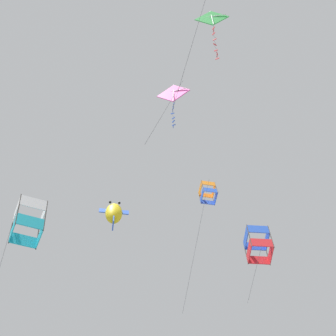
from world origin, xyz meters
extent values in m
ellipsoid|color=yellow|center=(1.23, -3.36, 24.78)|extent=(1.65, 1.44, 1.91)
cube|color=blue|center=(0.93, -3.01, 24.97)|extent=(0.49, 0.65, 0.38)
cube|color=blue|center=(1.37, -3.80, 24.97)|extent=(0.49, 0.65, 0.38)
cube|color=blue|center=(1.62, -3.15, 23.83)|extent=(0.67, 0.41, 0.73)
sphere|color=black|center=(1.17, -3.12, 25.43)|extent=(0.23, 0.21, 0.18)
sphere|color=black|center=(1.41, -3.54, 25.43)|extent=(0.23, 0.21, 0.18)
cube|color=orange|center=(-4.90, 0.03, 30.68)|extent=(0.65, 0.86, 0.46)
cube|color=orange|center=(-5.60, -0.41, 30.36)|extent=(0.65, 0.86, 0.46)
cube|color=orange|center=(-5.49, 0.19, 30.52)|extent=(0.86, 0.56, 0.76)
cube|color=orange|center=(-5.01, -0.57, 30.52)|extent=(0.86, 0.56, 0.76)
cube|color=blue|center=(-4.63, 0.21, 29.85)|extent=(0.65, 0.86, 0.46)
cube|color=blue|center=(-5.33, -0.24, 29.53)|extent=(0.65, 0.86, 0.46)
cube|color=blue|center=(-5.22, 0.36, 29.69)|extent=(0.86, 0.56, 0.76)
cube|color=blue|center=(-4.74, -0.39, 29.69)|extent=(0.86, 0.56, 0.76)
cylinder|color=#332D28|center=(-5.00, 0.50, 30.26)|extent=(0.48, 0.32, 1.36)
cylinder|color=#332D28|center=(-4.52, -0.26, 30.26)|extent=(0.48, 0.32, 1.36)
cylinder|color=#332D28|center=(-5.71, 0.05, 29.94)|extent=(0.48, 0.32, 1.36)
cylinder|color=#332D28|center=(-5.23, -0.70, 29.94)|extent=(0.48, 0.32, 1.36)
cylinder|color=#47474C|center=(-3.76, -0.57, 25.53)|extent=(1.21, 2.31, 7.88)
cube|color=green|center=(7.03, 4.08, 30.09)|extent=(0.47, 1.58, 1.61)
cylinder|color=white|center=(7.06, 4.09, 30.09)|extent=(0.47, 0.25, 1.83)
cylinder|color=white|center=(7.02, 4.08, 30.23)|extent=(0.29, 1.30, 0.04)
cylinder|color=#47474C|center=(7.26, 4.17, 29.03)|extent=(0.02, 0.04, 0.29)
cube|color=red|center=(7.27, 4.17, 28.88)|extent=(0.10, 0.16, 0.06)
cylinder|color=#47474C|center=(7.30, 4.17, 28.73)|extent=(0.02, 0.07, 0.30)
cube|color=red|center=(7.34, 4.18, 28.59)|extent=(0.16, 0.08, 0.06)
cylinder|color=#47474C|center=(7.36, 4.18, 28.44)|extent=(0.01, 0.06, 0.29)
cube|color=red|center=(7.38, 4.18, 28.29)|extent=(0.10, 0.16, 0.06)
cylinder|color=#47474C|center=(7.33, 4.18, 28.15)|extent=(0.01, 0.12, 0.30)
cube|color=red|center=(7.27, 4.18, 28.00)|extent=(0.05, 0.17, 0.06)
cylinder|color=#47474C|center=(7.24, 4.16, 27.85)|extent=(0.04, 0.07, 0.30)
cube|color=red|center=(7.21, 4.15, 27.71)|extent=(0.15, 0.11, 0.06)
cylinder|color=#47474C|center=(7.16, 4.15, 27.56)|extent=(0.01, 0.11, 0.30)
cube|color=red|center=(7.11, 4.15, 27.41)|extent=(0.02, 0.17, 0.06)
cylinder|color=#47474C|center=(7.14, 4.17, 27.27)|extent=(0.06, 0.07, 0.30)
cube|color=red|center=(7.17, 4.20, 27.12)|extent=(0.17, 0.02, 0.06)
cylinder|color=#47474C|center=(7.20, 4.20, 26.97)|extent=(0.01, 0.08, 0.30)
cube|color=red|center=(7.24, 4.20, 26.83)|extent=(0.17, 0.07, 0.06)
cylinder|color=#47474C|center=(7.28, 4.21, 26.68)|extent=(0.03, 0.09, 0.30)
cube|color=red|center=(7.32, 4.22, 26.53)|extent=(0.03, 0.17, 0.06)
cylinder|color=#47474C|center=(8.39, 3.44, 26.43)|extent=(1.49, 2.32, 5.49)
cube|color=#DB2D93|center=(4.37, 1.13, 28.87)|extent=(0.38, 1.71, 1.69)
cylinder|color=white|center=(4.39, 1.14, 28.88)|extent=(0.59, 0.23, 1.91)
cylinder|color=white|center=(4.35, 1.12, 29.02)|extent=(0.10, 1.39, 0.04)
cylinder|color=#47474C|center=(4.65, 1.24, 27.80)|extent=(0.05, 0.04, 0.23)
cube|color=blue|center=(4.67, 1.25, 27.69)|extent=(0.16, 0.10, 0.06)
cylinder|color=#47474C|center=(4.66, 1.24, 27.58)|extent=(0.05, 0.03, 0.23)
cube|color=blue|center=(4.65, 1.22, 27.46)|extent=(0.17, 0.04, 0.06)
cylinder|color=#47474C|center=(4.66, 1.21, 27.35)|extent=(0.03, 0.04, 0.23)
cube|color=blue|center=(4.68, 1.20, 27.24)|extent=(0.17, 0.07, 0.06)
cylinder|color=#47474C|center=(4.68, 1.19, 27.13)|extent=(0.03, 0.02, 0.23)
cube|color=blue|center=(4.69, 1.19, 27.01)|extent=(0.04, 0.17, 0.06)
cylinder|color=#47474C|center=(4.64, 1.19, 26.90)|extent=(0.02, 0.11, 0.23)
cube|color=blue|center=(4.58, 1.20, 26.79)|extent=(0.08, 0.17, 0.06)
cylinder|color=#47474C|center=(4.58, 1.19, 26.67)|extent=(0.01, 0.01, 0.23)
cube|color=blue|center=(4.58, 1.19, 26.56)|extent=(0.10, 0.16, 0.06)
cylinder|color=#47474C|center=(4.57, 1.20, 26.45)|extent=(0.01, 0.04, 0.23)
cube|color=blue|center=(4.55, 1.20, 26.33)|extent=(0.02, 0.17, 0.06)
cylinder|color=#47474C|center=(4.62, 1.21, 26.22)|extent=(0.03, 0.13, 0.23)
cube|color=blue|center=(4.68, 1.22, 26.11)|extent=(0.17, 0.07, 0.06)
cylinder|color=#47474C|center=(5.60, 1.14, 26.21)|extent=(0.17, 1.93, 3.41)
cube|color=blue|center=(-3.69, 3.04, 25.43)|extent=(0.73, 1.17, 0.62)
cube|color=blue|center=(-4.72, 2.54, 25.08)|extent=(0.73, 1.17, 0.62)
cube|color=blue|center=(-4.47, 3.33, 25.26)|extent=(1.21, 0.62, 0.96)
cube|color=blue|center=(-3.94, 2.25, 25.26)|extent=(1.21, 0.62, 0.96)
cube|color=red|center=(-3.37, 3.20, 24.30)|extent=(0.73, 1.17, 0.62)
cube|color=red|center=(-4.40, 2.70, 23.94)|extent=(0.73, 1.17, 0.62)
cube|color=red|center=(-4.15, 3.48, 24.12)|extent=(1.21, 0.62, 0.96)
cube|color=red|center=(-3.62, 2.41, 24.12)|extent=(1.21, 0.62, 0.96)
cylinder|color=#332D28|center=(-3.80, 3.65, 24.87)|extent=(0.58, 0.32, 1.85)
cylinder|color=#332D28|center=(-3.27, 2.58, 24.87)|extent=(0.58, 0.32, 1.85)
cylinder|color=#332D28|center=(-4.82, 3.15, 24.51)|extent=(0.58, 0.32, 1.85)
cylinder|color=#332D28|center=(-4.29, 2.08, 24.51)|extent=(0.58, 0.32, 1.85)
cylinder|color=#47474C|center=(-3.19, 2.66, 22.42)|extent=(0.67, 1.24, 2.79)
cube|color=white|center=(3.26, -6.91, 24.97)|extent=(1.09, 1.09, 0.72)
cube|color=white|center=(2.31, -7.86, 24.72)|extent=(1.09, 1.09, 0.72)
cube|color=white|center=(2.30, -6.90, 24.85)|extent=(1.08, 1.07, 0.96)
cube|color=white|center=(3.27, -7.87, 24.85)|extent=(1.08, 1.07, 0.96)
cube|color=#1EB2C6|center=(3.44, -6.74, 23.63)|extent=(1.09, 1.09, 0.72)
cube|color=#1EB2C6|center=(2.49, -7.68, 23.38)|extent=(1.09, 1.09, 0.72)
cube|color=#1EB2C6|center=(2.48, -6.73, 23.51)|extent=(1.08, 1.07, 0.96)
cube|color=#1EB2C6|center=(3.44, -7.69, 23.51)|extent=(1.08, 1.07, 0.96)
cylinder|color=#332D28|center=(2.87, -6.34, 24.30)|extent=(0.36, 0.36, 2.17)
cylinder|color=#332D28|center=(3.83, -7.31, 24.30)|extent=(0.36, 0.36, 2.17)
cylinder|color=#332D28|center=(1.92, -7.29, 24.05)|extent=(0.36, 0.36, 2.17)
cylinder|color=#332D28|center=(2.88, -8.25, 24.05)|extent=(0.36, 0.36, 2.17)
cylinder|color=#47474C|center=(3.62, -7.76, 21.68)|extent=(1.20, 1.25, 2.95)
camera|label=1|loc=(21.56, 7.51, 7.08)|focal=60.19mm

